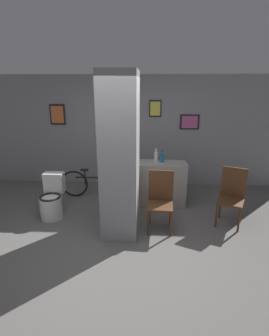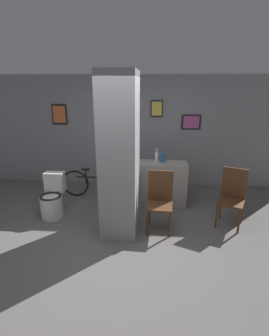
# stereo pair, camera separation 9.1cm
# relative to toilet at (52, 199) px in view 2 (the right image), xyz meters

# --- Properties ---
(ground_plane) EXTENTS (14.00, 14.00, 0.00)m
(ground_plane) POSITION_rel_toilet_xyz_m (1.21, -0.80, -0.33)
(ground_plane) COLOR #5B5956
(wall_back) EXTENTS (8.00, 0.09, 2.60)m
(wall_back) POSITION_rel_toilet_xyz_m (1.21, 1.83, 0.97)
(wall_back) COLOR gray
(wall_back) RESTS_ON ground_plane
(pillar_center) EXTENTS (0.60, 1.03, 2.60)m
(pillar_center) POSITION_rel_toilet_xyz_m (1.34, -0.28, 0.97)
(pillar_center) COLOR gray
(pillar_center) RESTS_ON ground_plane
(counter_shelf) EXTENTS (1.35, 0.44, 0.89)m
(counter_shelf) POSITION_rel_toilet_xyz_m (1.88, 0.68, 0.12)
(counter_shelf) COLOR gray
(counter_shelf) RESTS_ON ground_plane
(toilet) EXTENTS (0.41, 0.57, 0.80)m
(toilet) POSITION_rel_toilet_xyz_m (0.00, 0.00, 0.00)
(toilet) COLOR silver
(toilet) RESTS_ON ground_plane
(chair_near_pillar) EXTENTS (0.44, 0.44, 1.01)m
(chair_near_pillar) POSITION_rel_toilet_xyz_m (2.00, -0.29, 0.22)
(chair_near_pillar) COLOR #4C2D19
(chair_near_pillar) RESTS_ON ground_plane
(chair_by_doorway) EXTENTS (0.55, 0.55, 1.01)m
(chair_by_doorway) POSITION_rel_toilet_xyz_m (3.26, -0.05, 0.22)
(chair_by_doorway) COLOR #4C2D19
(chair_by_doorway) RESTS_ON ground_plane
(bicycle) EXTENTS (1.59, 0.42, 0.65)m
(bicycle) POSITION_rel_toilet_xyz_m (0.66, 0.91, -0.01)
(bicycle) COLOR black
(bicycle) RESTS_ON ground_plane
(bottle_tall) EXTENTS (0.07, 0.07, 0.31)m
(bottle_tall) POSITION_rel_toilet_xyz_m (1.93, 0.71, 0.68)
(bottle_tall) COLOR silver
(bottle_tall) RESTS_ON counter_shelf
(bottle_short) EXTENTS (0.09, 0.09, 0.24)m
(bottle_short) POSITION_rel_toilet_xyz_m (2.05, 0.72, 0.65)
(bottle_short) COLOR #19598C
(bottle_short) RESTS_ON counter_shelf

